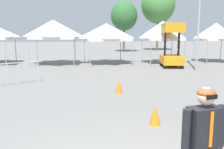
{
  "coord_description": "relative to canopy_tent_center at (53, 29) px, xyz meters",
  "views": [
    {
      "loc": [
        -0.53,
        -3.68,
        2.45
      ],
      "look_at": [
        0.56,
        3.15,
        1.3
      ],
      "focal_mm": 40.0,
      "sensor_mm": 36.0,
      "label": 1
    }
  ],
  "objects": [
    {
      "name": "tree_behind_tents_center",
      "position": [
        13.35,
        14.05,
        3.57
      ],
      "size": [
        4.62,
        4.62,
        8.86
      ],
      "color": "brown",
      "rests_on": "ground"
    },
    {
      "name": "canopy_tent_left_of_center",
      "position": [
        8.67,
        -0.62,
        -0.09
      ],
      "size": [
        2.89,
        2.89,
        3.42
      ],
      "color": "#9E9EA3",
      "rests_on": "ground"
    },
    {
      "name": "canopy_tent_far_left",
      "position": [
        4.16,
        -0.18,
        -0.2
      ],
      "size": [
        3.6,
        3.6,
        3.22
      ],
      "color": "#9E9EA3",
      "rests_on": "ground"
    },
    {
      "name": "scissor_lift",
      "position": [
        8.55,
        -2.92,
        -1.71
      ],
      "size": [
        1.85,
        2.54,
        3.16
      ],
      "color": "black",
      "rests_on": "ground"
    },
    {
      "name": "traffic_cone_near_barrier",
      "position": [
        3.57,
        -13.96,
        -2.45
      ],
      "size": [
        0.32,
        0.32,
        0.55
      ],
      "primitive_type": "cone",
      "color": "orange",
      "rests_on": "ground"
    },
    {
      "name": "traffic_cone_lot_center",
      "position": [
        3.28,
        -10.26,
        -2.45
      ],
      "size": [
        0.32,
        0.32,
        0.57
      ],
      "primitive_type": "cone",
      "color": "orange",
      "rests_on": "ground"
    },
    {
      "name": "tree_behind_tents_left",
      "position": [
        8.18,
        12.3,
        1.93
      ],
      "size": [
        3.45,
        3.45,
        6.57
      ],
      "color": "brown",
      "rests_on": "ground"
    },
    {
      "name": "person_foreground",
      "position": [
        3.06,
        -17.3,
        -1.7
      ],
      "size": [
        0.64,
        0.31,
        1.78
      ],
      "color": "#33384C",
      "rests_on": "ground"
    },
    {
      "name": "canopy_tent_center",
      "position": [
        0.0,
        0.0,
        0.0
      ],
      "size": [
        3.47,
        3.47,
        3.47
      ],
      "color": "#9E9EA3",
      "rests_on": "ground"
    },
    {
      "name": "crowd_barrier_near_person",
      "position": [
        -1.15,
        -7.74,
        -1.98
      ],
      "size": [
        1.82,
        1.13,
        1.08
      ],
      "color": "#B7BABF",
      "rests_on": "ground"
    },
    {
      "name": "canopy_tent_behind_left",
      "position": [
        13.49,
        -0.37,
        -0.16
      ],
      "size": [
        2.91,
        2.91,
        3.31
      ],
      "color": "#9E9EA3",
      "rests_on": "ground"
    }
  ]
}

